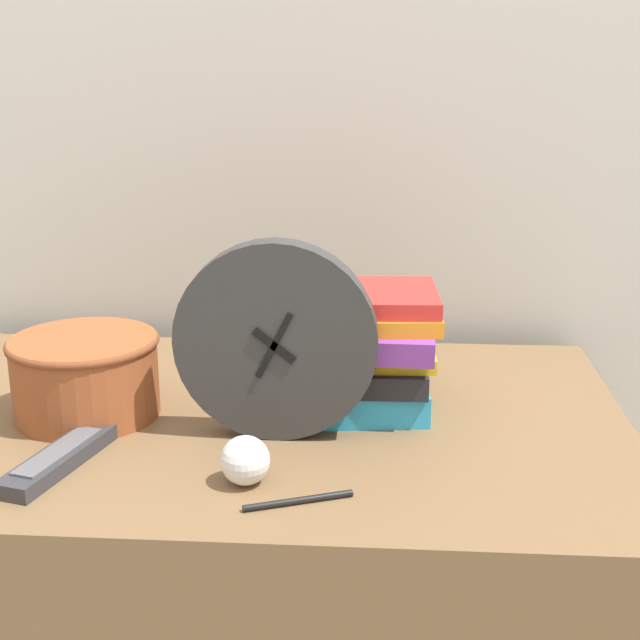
# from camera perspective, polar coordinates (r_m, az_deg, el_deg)

# --- Properties ---
(wall_back) EXTENTS (6.00, 0.04, 2.40)m
(wall_back) POSITION_cam_1_polar(r_m,az_deg,el_deg) (1.57, -3.60, 16.06)
(wall_back) COLOR beige
(wall_back) RESTS_ON ground_plane
(desk) EXTENTS (1.10, 0.68, 0.73)m
(desk) POSITION_cam_1_polar(r_m,az_deg,el_deg) (1.45, -5.15, -19.43)
(desk) COLOR brown
(desk) RESTS_ON ground_plane
(desk_clock) EXTENTS (0.26, 0.04, 0.26)m
(desk_clock) POSITION_cam_1_polar(r_m,az_deg,el_deg) (1.15, -2.85, -1.37)
(desk_clock) COLOR #333333
(desk_clock) RESTS_ON desk
(book_stack) EXTENTS (0.25, 0.20, 0.17)m
(book_stack) POSITION_cam_1_polar(r_m,az_deg,el_deg) (1.25, 2.14, -2.00)
(book_stack) COLOR #2D9ED1
(book_stack) RESTS_ON desk
(basket) EXTENTS (0.21, 0.21, 0.11)m
(basket) POSITION_cam_1_polar(r_m,az_deg,el_deg) (1.28, -14.79, -3.29)
(basket) COLOR #994C28
(basket) RESTS_ON desk
(tv_remote) EXTENTS (0.10, 0.20, 0.02)m
(tv_remote) POSITION_cam_1_polar(r_m,az_deg,el_deg) (1.15, -16.38, -8.52)
(tv_remote) COLOR #333338
(tv_remote) RESTS_ON desk
(crumpled_paper_ball) EXTENTS (0.06, 0.06, 0.06)m
(crumpled_paper_ball) POSITION_cam_1_polar(r_m,az_deg,el_deg) (1.07, -4.81, -8.94)
(crumpled_paper_ball) COLOR white
(crumpled_paper_ball) RESTS_ON desk
(pen) EXTENTS (0.12, 0.05, 0.01)m
(pen) POSITION_cam_1_polar(r_m,az_deg,el_deg) (1.03, -1.39, -11.48)
(pen) COLOR black
(pen) RESTS_ON desk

